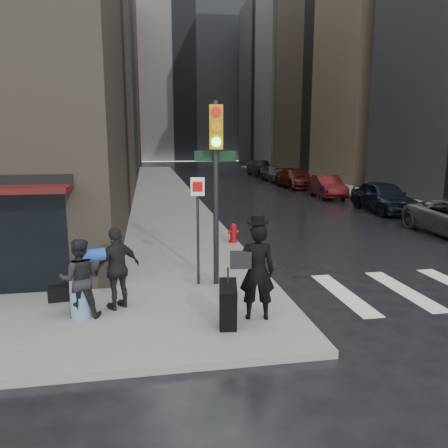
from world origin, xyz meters
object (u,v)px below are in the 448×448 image
(parked_car_4, at_px, (273,173))
(parked_car_5, at_px, (260,168))
(man_overcoat, at_px, (251,277))
(traffic_light, at_px, (214,169))
(parked_car_1, at_px, (383,197))
(man_jeans, at_px, (79,278))
(fire_hydrant, at_px, (233,234))
(parked_car_3, at_px, (295,178))
(parked_car_2, at_px, (327,186))
(man_greycoat, at_px, (118,268))

(parked_car_4, height_order, parked_car_5, parked_car_5)
(man_overcoat, bearing_deg, parked_car_5, -96.07)
(traffic_light, xyz_separation_m, parked_car_1, (10.54, 10.60, -2.22))
(man_overcoat, bearing_deg, parked_car_4, -98.36)
(parked_car_1, bearing_deg, man_jeans, -135.46)
(man_jeans, height_order, fire_hydrant, man_jeans)
(man_overcoat, distance_m, parked_car_3, 26.80)
(man_overcoat, xyz_separation_m, parked_car_2, (9.68, 18.94, -0.34))
(man_greycoat, height_order, traffic_light, traffic_light)
(parked_car_4, bearing_deg, parked_car_1, -89.29)
(parked_car_4, bearing_deg, man_jeans, -114.22)
(man_overcoat, distance_m, parked_car_5, 38.47)
(parked_car_3, relative_size, parked_car_4, 1.21)
(man_overcoat, bearing_deg, man_jeans, -3.82)
(fire_hydrant, relative_size, parked_car_2, 0.16)
(parked_car_1, bearing_deg, parked_car_2, 97.31)
(parked_car_2, distance_m, parked_car_5, 18.24)
(parked_car_2, bearing_deg, parked_car_4, 96.04)
(fire_hydrant, height_order, parked_car_2, parked_car_2)
(parked_car_1, bearing_deg, parked_car_4, 94.53)
(parked_car_5, bearing_deg, man_jeans, -111.18)
(parked_car_5, bearing_deg, parked_car_1, -90.50)
(man_jeans, relative_size, parked_car_2, 0.38)
(man_greycoat, distance_m, parked_car_1, 17.36)
(man_jeans, xyz_separation_m, fire_hydrant, (4.33, 5.99, -0.52))
(parked_car_1, xyz_separation_m, parked_car_2, (-0.49, 6.08, -0.08))
(man_greycoat, height_order, parked_car_3, man_greycoat)
(parked_car_4, relative_size, parked_car_5, 0.87)
(parked_car_3, relative_size, parked_car_5, 1.05)
(parked_car_3, bearing_deg, parked_car_5, 86.71)
(traffic_light, distance_m, parked_car_2, 19.60)
(man_overcoat, distance_m, parked_car_2, 21.27)
(parked_car_3, xyz_separation_m, parked_car_5, (0.25, 12.16, 0.06))
(parked_car_4, bearing_deg, man_greycoat, -113.28)
(fire_hydrant, distance_m, parked_car_4, 25.84)
(fire_hydrant, xyz_separation_m, parked_car_5, (8.87, 30.44, 0.35))
(parked_car_1, bearing_deg, parked_car_5, 93.43)
(parked_car_1, relative_size, parked_car_2, 1.08)
(man_overcoat, relative_size, parked_car_2, 0.50)
(man_greycoat, xyz_separation_m, traffic_light, (2.25, 1.15, 1.99))
(man_greycoat, bearing_deg, parked_car_5, -143.97)
(man_overcoat, xyz_separation_m, man_greycoat, (-2.62, 1.12, -0.03))
(man_jeans, xyz_separation_m, traffic_light, (2.98, 1.52, 2.05))
(man_overcoat, bearing_deg, parked_car_1, -119.56)
(fire_hydrant, distance_m, parked_car_5, 31.71)
(traffic_light, relative_size, parked_car_5, 0.91)
(man_jeans, xyz_separation_m, man_greycoat, (0.73, 0.37, 0.06))
(man_greycoat, relative_size, parked_car_5, 0.36)
(man_jeans, distance_m, parked_car_1, 18.16)
(fire_hydrant, distance_m, parked_car_2, 14.99)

